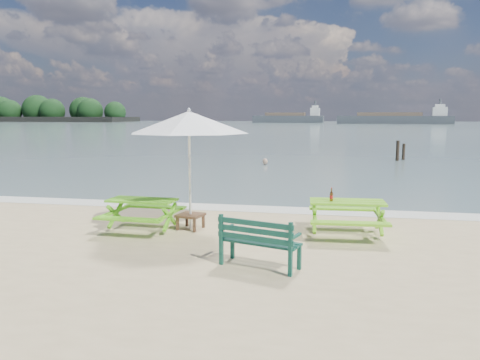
% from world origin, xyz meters
% --- Properties ---
extents(sea, '(300.00, 300.00, 0.00)m').
position_xyz_m(sea, '(0.00, 85.00, 0.00)').
color(sea, slate).
rests_on(sea, ground).
extents(foam_strip, '(22.00, 0.90, 0.01)m').
position_xyz_m(foam_strip, '(0.00, 4.60, 0.01)').
color(foam_strip, silver).
rests_on(foam_strip, ground).
extents(island_headland, '(90.00, 22.00, 7.60)m').
position_xyz_m(island_headland, '(-110.00, 140.00, 3.26)').
color(island_headland, black).
rests_on(island_headland, ground).
extents(picnic_table_left, '(1.52, 1.67, 0.69)m').
position_xyz_m(picnic_table_left, '(-2.08, 1.85, 0.33)').
color(picnic_table_left, '#5AB71B').
rests_on(picnic_table_left, ground).
extents(picnic_table_right, '(1.62, 1.78, 0.73)m').
position_xyz_m(picnic_table_right, '(2.25, 2.28, 0.35)').
color(picnic_table_right, '#6BB91C').
rests_on(picnic_table_right, ground).
extents(park_bench, '(1.41, 0.83, 0.82)m').
position_xyz_m(park_bench, '(0.78, -0.08, 0.25)').
color(park_bench, '#0E3C30').
rests_on(park_bench, ground).
extents(side_table, '(0.61, 0.61, 0.34)m').
position_xyz_m(side_table, '(-1.10, 2.17, 0.18)').
color(side_table, brown).
rests_on(side_table, ground).
extents(patio_umbrella, '(3.07, 3.07, 2.57)m').
position_xyz_m(patio_umbrella, '(-1.10, 2.17, 2.33)').
color(patio_umbrella, silver).
rests_on(patio_umbrella, ground).
extents(beer_bottle, '(0.07, 0.07, 0.27)m').
position_xyz_m(beer_bottle, '(1.93, 2.21, 0.82)').
color(beer_bottle, '#975216').
rests_on(beer_bottle, picnic_table_right).
extents(swimmer, '(0.59, 0.40, 1.59)m').
position_xyz_m(swimmer, '(-1.31, 15.68, -0.49)').
color(swimmer, tan).
rests_on(swimmer, ground).
extents(mooring_pilings, '(0.57, 0.77, 1.30)m').
position_xyz_m(mooring_pilings, '(5.64, 19.22, 0.41)').
color(mooring_pilings, black).
rests_on(mooring_pilings, ground).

